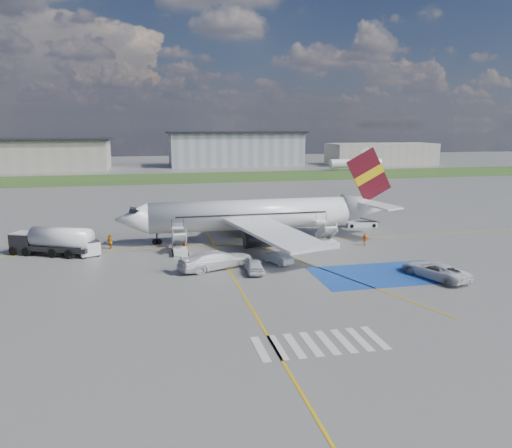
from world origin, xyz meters
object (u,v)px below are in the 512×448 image
at_px(airliner, 261,214).
at_px(van_white_b, 216,257).
at_px(car_silver_a, 254,266).
at_px(gpu_cart, 90,250).
at_px(fuel_tanker, 53,243).
at_px(car_silver_b, 277,257).
at_px(belt_loader, 362,224).
at_px(van_white_a, 435,268).

bearing_deg(airliner, van_white_b, -122.29).
height_order(car_silver_a, van_white_b, van_white_b).
distance_m(gpu_cart, van_white_b, 15.69).
bearing_deg(fuel_tanker, car_silver_b, 3.67).
bearing_deg(airliner, gpu_cart, -168.77).
distance_m(gpu_cart, car_silver_b, 21.63).
height_order(fuel_tanker, belt_loader, fuel_tanker).
height_order(airliner, van_white_b, airliner).
relative_size(belt_loader, car_silver_b, 1.22).
height_order(belt_loader, car_silver_b, belt_loader).
distance_m(car_silver_a, van_white_a, 17.97).
bearing_deg(belt_loader, car_silver_b, -129.46).
xyz_separation_m(airliner, van_white_a, (12.95, -20.14, -2.35)).
bearing_deg(car_silver_b, van_white_a, 125.16).
height_order(airliner, fuel_tanker, airliner).
distance_m(airliner, gpu_cart, 21.77).
height_order(gpu_cart, van_white_a, van_white_a).
bearing_deg(car_silver_b, belt_loader, -159.75).
bearing_deg(car_silver_a, van_white_b, -29.66).
bearing_deg(fuel_tanker, van_white_a, -0.56).
xyz_separation_m(airliner, car_silver_b, (-0.90, -11.65, -2.72)).
bearing_deg(fuel_tanker, gpu_cart, 2.08).
distance_m(car_silver_a, van_white_b, 4.30).
height_order(van_white_a, van_white_b, van_white_b).
relative_size(fuel_tanker, car_silver_b, 2.43).
bearing_deg(car_silver_b, airliner, -117.71).
xyz_separation_m(gpu_cart, belt_loader, (37.73, 9.14, -0.46)).
xyz_separation_m(fuel_tanker, van_white_b, (17.80, -9.62, -0.13)).
height_order(fuel_tanker, car_silver_a, fuel_tanker).
relative_size(fuel_tanker, van_white_a, 1.76).
bearing_deg(car_silver_a, belt_loader, -132.35).
relative_size(car_silver_a, van_white_b, 0.67).
distance_m(car_silver_b, van_white_b, 6.80).
relative_size(airliner, belt_loader, 7.47).
distance_m(fuel_tanker, car_silver_b, 26.21).
height_order(airliner, gpu_cart, airliner).
bearing_deg(airliner, fuel_tanker, -174.41).
bearing_deg(car_silver_b, van_white_b, -19.39).
height_order(belt_loader, van_white_a, van_white_a).
relative_size(fuel_tanker, gpu_cart, 3.91).
bearing_deg(car_silver_b, fuel_tanker, -43.76).
relative_size(car_silver_a, car_silver_b, 1.06).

